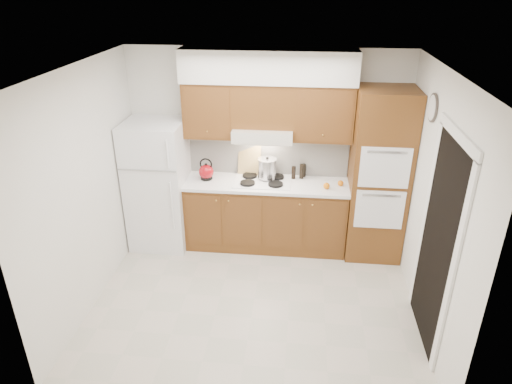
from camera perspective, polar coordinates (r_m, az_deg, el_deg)
floor at (r=5.41m, az=-0.20°, el=-13.17°), size 3.60×3.60×0.00m
ceiling at (r=4.29m, az=-0.25°, el=15.05°), size 3.60×3.60×0.00m
wall_back at (r=6.08m, az=1.31°, el=5.50°), size 3.60×0.02×2.60m
wall_left at (r=5.20m, az=-20.35°, el=0.25°), size 0.02×3.00×2.60m
wall_right at (r=4.87m, az=21.34°, el=-1.64°), size 0.02×3.00×2.60m
fridge at (r=6.19m, az=-12.09°, el=0.88°), size 0.75×0.72×1.72m
base_cabinets at (r=6.16m, az=1.23°, el=-2.92°), size 2.11×0.60×0.90m
countertop at (r=5.94m, az=1.27°, el=1.03°), size 2.13×0.62×0.04m
backsplash at (r=6.09m, az=1.53°, el=4.74°), size 2.11×0.03×0.56m
oven_cabinet at (r=5.92m, az=15.06°, el=1.93°), size 0.70×0.65×2.20m
upper_cab_left at (r=5.86m, az=-5.87°, el=10.24°), size 0.63×0.33×0.70m
upper_cab_right at (r=5.75m, az=8.45°, el=9.79°), size 0.73×0.33×0.70m
range_hood at (r=5.78m, az=0.90°, el=7.32°), size 0.75×0.45×0.15m
upper_cab_over_hood at (r=5.74m, az=0.98°, el=10.82°), size 0.75×0.33×0.55m
soffit at (r=5.62m, az=1.53°, el=15.46°), size 2.13×0.36×0.40m
cooktop at (r=5.95m, az=0.80°, el=1.36°), size 0.74×0.50×0.01m
doorway at (r=4.69m, az=21.70°, el=-6.29°), size 0.02×0.90×2.10m
wall_clock at (r=5.08m, az=21.25°, el=9.79°), size 0.02×0.30×0.30m
kettle at (r=6.01m, az=-6.24°, el=2.53°), size 0.20×0.20×0.19m
cutting_board at (r=6.11m, az=-0.83°, el=3.99°), size 0.31×0.13×0.40m
stock_pot at (r=5.96m, az=1.41°, el=2.96°), size 0.30×0.30×0.25m
condiment_a at (r=6.05m, az=5.72°, el=2.58°), size 0.06×0.06×0.20m
condiment_b at (r=6.03m, az=4.72°, el=2.44°), size 0.06×0.06×0.17m
condiment_c at (r=6.11m, az=5.96°, el=2.71°), size 0.06×0.06×0.17m
orange_near at (r=5.92m, az=10.52°, el=1.09°), size 0.09×0.09×0.07m
orange_far at (r=5.80m, az=8.80°, el=0.77°), size 0.10×0.10×0.08m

